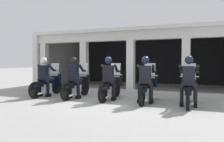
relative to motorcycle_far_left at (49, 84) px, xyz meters
The scene contains 13 objects.
ground_plane 4.02m from the motorcycle_far_left, 46.30° to the left, with size 80.00×80.00×0.00m, color #999993.
station_building 6.07m from the motorcycle_far_left, 61.69° to the left, with size 11.17×5.07×3.04m.
kerb_strip 3.54m from the motorcycle_far_left, 37.32° to the left, with size 10.67×0.24×0.12m, color #B7B5AD.
motorcycle_far_left is the anchor object (origin of this frame).
police_officer_far_left 0.52m from the motorcycle_far_left, 90.26° to the right, with size 0.63×0.61×1.58m.
motorcycle_left 1.38m from the motorcycle_far_left, ahead, with size 0.62×2.04×1.35m.
police_officer_left 1.47m from the motorcycle_far_left, 11.37° to the right, with size 0.63×0.61×1.58m.
motorcycle_center 2.76m from the motorcycle_far_left, ahead, with size 0.62×2.04×1.35m.
police_officer_center 2.80m from the motorcycle_far_left, ahead, with size 0.63×0.61×1.58m.
motorcycle_right 4.14m from the motorcycle_far_left, ahead, with size 0.62×2.04×1.35m.
police_officer_right 4.17m from the motorcycle_far_left, ahead, with size 0.63×0.61×1.58m.
motorcycle_far_right 5.52m from the motorcycle_far_left, ahead, with size 0.62×2.04×1.35m.
police_officer_far_right 5.55m from the motorcycle_far_left, ahead, with size 0.63×0.61×1.58m.
Camera 1 is at (2.97, -7.44, 1.38)m, focal length 35.23 mm.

